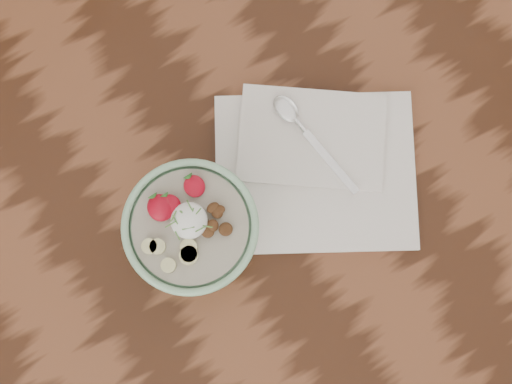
% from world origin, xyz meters
% --- Properties ---
extents(table, '(1.60, 0.90, 0.75)m').
position_xyz_m(table, '(0.00, 0.00, 0.66)').
color(table, '#341A0D').
rests_on(table, ground).
extents(breakfast_bowl, '(0.18, 0.18, 0.12)m').
position_xyz_m(breakfast_bowl, '(-0.07, -0.04, 0.81)').
color(breakfast_bowl, '#8EC098').
rests_on(breakfast_bowl, table).
extents(napkin, '(0.36, 0.34, 0.02)m').
position_xyz_m(napkin, '(0.12, -0.04, 0.76)').
color(napkin, white).
rests_on(napkin, table).
extents(spoon, '(0.04, 0.18, 0.01)m').
position_xyz_m(spoon, '(0.14, 0.02, 0.77)').
color(spoon, silver).
rests_on(spoon, napkin).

